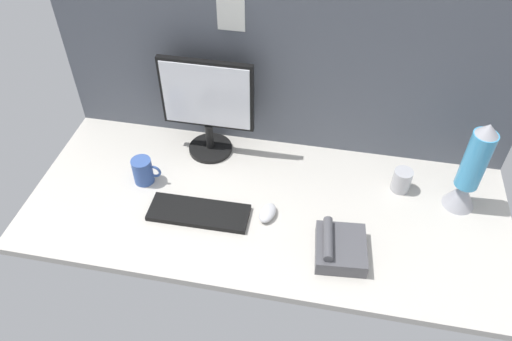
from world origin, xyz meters
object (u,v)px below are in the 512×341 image
keyboard (199,213)px  desk_phone (339,248)px  mouse (268,213)px  mug_ceramic_blue (143,171)px  lava_lamp (470,173)px  mug_steel (402,180)px  monitor (207,105)px

keyboard → desk_phone: desk_phone is taller
mouse → desk_phone: size_ratio=0.47×
mug_ceramic_blue → lava_lamp: (120.25, 10.74, 10.68)cm
mug_ceramic_blue → desk_phone: mug_ceramic_blue is taller
keyboard → desk_phone: size_ratio=1.81×
keyboard → mug_steel: mug_steel is taller
mouse → lava_lamp: size_ratio=0.25×
keyboard → mouse: 25.38cm
lava_lamp → desk_phone: lava_lamp is taller
mouse → lava_lamp: lava_lamp is taller
mug_ceramic_blue → desk_phone: 80.50cm
mug_ceramic_blue → desk_phone: (77.70, -20.92, -2.24)cm
mouse → mug_ceramic_blue: mug_ceramic_blue is taller
mug_steel → lava_lamp: 24.62cm
monitor → lava_lamp: bearing=-7.3°
monitor → mug_ceramic_blue: (-20.71, -23.42, -17.69)cm
keyboard → desk_phone: bearing=-9.4°
monitor → keyboard: monitor is taller
monitor → mouse: 48.99cm
lava_lamp → keyboard: bearing=-165.9°
lava_lamp → monitor: bearing=172.7°
keyboard → mug_steel: 78.25cm
mouse → lava_lamp: 73.68cm
keyboard → mug_ceramic_blue: size_ratio=3.23×
desk_phone → monitor: bearing=142.1°
monitor → lava_lamp: size_ratio=1.11×
monitor → desk_phone: size_ratio=2.08×
keyboard → lava_lamp: (94.58, 23.73, 15.11)cm
monitor → keyboard: bearing=-82.2°
monitor → desk_phone: monitor is taller
mug_ceramic_blue → monitor: bearing=48.5°
mouse → mug_steel: size_ratio=1.03×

